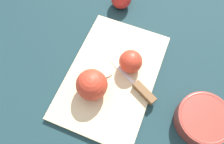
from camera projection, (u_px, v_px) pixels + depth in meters
ground_plane at (112, 77)px, 0.68m from camera, size 4.00×4.00×0.00m
cutting_board at (112, 76)px, 0.68m from camera, size 0.43×0.32×0.01m
apple_half_left at (92, 85)px, 0.61m from camera, size 0.09×0.09×0.09m
apple_half_right at (131, 62)px, 0.65m from camera, size 0.07×0.07×0.07m
knife at (142, 91)px, 0.64m from camera, size 0.12×0.16×0.02m
apple_slice at (105, 70)px, 0.67m from camera, size 0.05×0.05×0.01m
bowl at (203, 119)px, 0.60m from camera, size 0.15×0.15×0.05m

